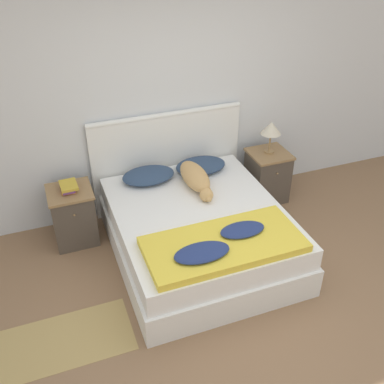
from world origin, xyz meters
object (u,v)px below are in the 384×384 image
object	(u,v)px
nightstand_left	(73,215)
nightstand_right	(267,176)
book_stack	(68,187)
pillow_right	(201,166)
table_lamp	(271,129)
dog	(196,178)
bed	(199,233)
pillow_left	(148,175)

from	to	relation	value
nightstand_left	nightstand_right	distance (m)	2.28
nightstand_left	book_stack	bearing A→B (deg)	95.88
pillow_right	table_lamp	distance (m)	0.90
dog	pillow_right	bearing A→B (deg)	58.84
pillow_right	dog	bearing A→B (deg)	-121.16
dog	bed	bearing A→B (deg)	-106.95
nightstand_right	pillow_right	distance (m)	0.89
nightstand_right	book_stack	size ratio (longest dim) A/B	2.68
book_stack	table_lamp	size ratio (longest dim) A/B	0.61
nightstand_right	table_lamp	size ratio (longest dim) A/B	1.64
book_stack	table_lamp	distance (m)	2.29
pillow_left	book_stack	world-z (taller)	book_stack
bed	pillow_left	xyz separation A→B (m)	(-0.30, 0.72, 0.33)
pillow_right	book_stack	xyz separation A→B (m)	(-1.44, -0.03, 0.06)
dog	nightstand_right	bearing A→B (deg)	13.01
bed	nightstand_left	size ratio (longest dim) A/B	3.10
nightstand_left	pillow_right	world-z (taller)	pillow_right
bed	table_lamp	size ratio (longest dim) A/B	5.08
nightstand_right	table_lamp	xyz separation A→B (m)	(0.00, 0.02, 0.60)
pillow_right	table_lamp	size ratio (longest dim) A/B	1.50
table_lamp	nightstand_right	bearing A→B (deg)	-90.00
book_stack	table_lamp	world-z (taller)	table_lamp
pillow_left	dog	size ratio (longest dim) A/B	0.70
book_stack	nightstand_right	bearing A→B (deg)	-0.20
pillow_left	book_stack	xyz separation A→B (m)	(-0.84, -0.03, 0.06)
dog	nightstand_left	bearing A→B (deg)	169.70
nightstand_right	dog	xyz separation A→B (m)	(-1.00, -0.23, 0.32)
pillow_left	table_lamp	bearing A→B (deg)	-0.88
nightstand_left	pillow_left	bearing A→B (deg)	2.71
book_stack	dog	bearing A→B (deg)	-10.64
nightstand_left	dog	world-z (taller)	dog
table_lamp	bed	bearing A→B (deg)	-148.62
bed	table_lamp	world-z (taller)	table_lamp
book_stack	bed	bearing A→B (deg)	-31.00
dog	table_lamp	size ratio (longest dim) A/B	2.13
dog	table_lamp	distance (m)	1.07
pillow_right	table_lamp	xyz separation A→B (m)	(0.84, -0.02, 0.32)
bed	book_stack	size ratio (longest dim) A/B	8.30
pillow_left	pillow_right	distance (m)	0.60
nightstand_right	pillow_right	size ratio (longest dim) A/B	1.09
bed	pillow_left	distance (m)	0.85
nightstand_left	nightstand_right	bearing A→B (deg)	0.00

